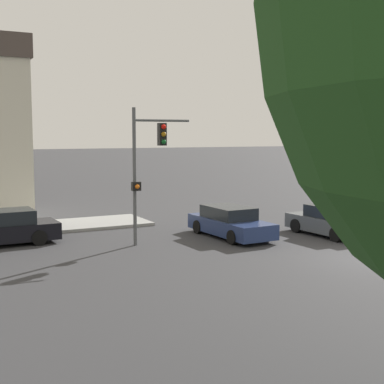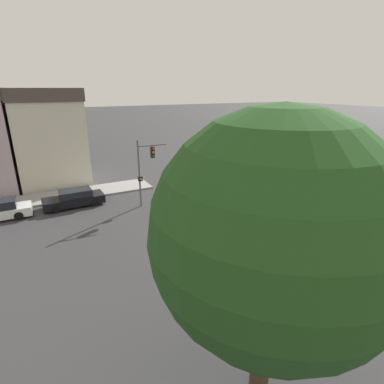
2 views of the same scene
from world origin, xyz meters
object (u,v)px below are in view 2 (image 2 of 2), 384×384
(crossing_car_0, at_px, (188,192))
(street_tree, at_px, (273,233))
(crossing_car_1, at_px, (238,190))
(traffic_signal, at_px, (146,164))
(parked_car_0, at_px, (74,198))

(crossing_car_0, bearing_deg, street_tree, -21.81)
(crossing_car_1, bearing_deg, traffic_signal, 73.93)
(crossing_car_0, xyz_separation_m, parked_car_0, (2.80, 9.18, 0.03))
(traffic_signal, relative_size, parked_car_0, 1.14)
(street_tree, xyz_separation_m, crossing_car_1, (15.21, -10.30, -5.00))
(traffic_signal, height_order, parked_car_0, traffic_signal)
(crossing_car_0, distance_m, parked_car_0, 9.60)
(crossing_car_0, height_order, crossing_car_1, crossing_car_1)
(crossing_car_1, xyz_separation_m, parked_car_0, (4.53, 13.32, 0.03))
(crossing_car_0, height_order, parked_car_0, parked_car_0)
(parked_car_0, bearing_deg, traffic_signal, 152.59)
(street_tree, height_order, parked_car_0, street_tree)
(traffic_signal, xyz_separation_m, crossing_car_0, (-0.16, -3.74, -2.93))
(traffic_signal, height_order, crossing_car_0, traffic_signal)
(street_tree, height_order, traffic_signal, street_tree)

